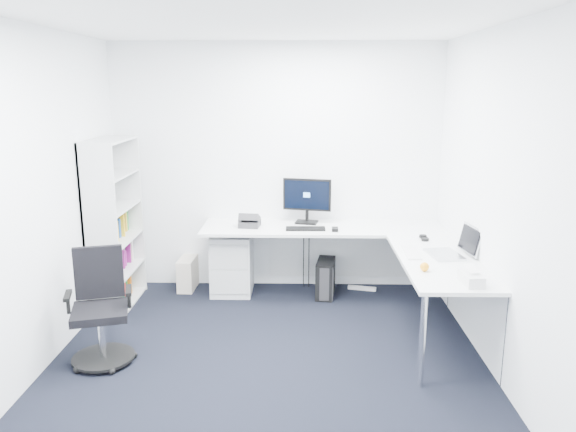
{
  "coord_description": "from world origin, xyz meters",
  "views": [
    {
      "loc": [
        0.26,
        -4.05,
        2.24
      ],
      "look_at": [
        0.15,
        1.05,
        1.05
      ],
      "focal_mm": 35.0,
      "sensor_mm": 36.0,
      "label": 1
    }
  ],
  "objects_px": {
    "task_chair": "(100,309)",
    "monitor": "(307,201)",
    "bookshelf": "(115,224)",
    "l_desk": "(328,272)",
    "laptop": "(445,241)"
  },
  "relations": [
    {
      "from": "task_chair",
      "to": "monitor",
      "type": "relative_size",
      "value": 1.79
    },
    {
      "from": "l_desk",
      "to": "task_chair",
      "type": "height_order",
      "value": "task_chair"
    },
    {
      "from": "bookshelf",
      "to": "task_chair",
      "type": "relative_size",
      "value": 1.84
    },
    {
      "from": "bookshelf",
      "to": "laptop",
      "type": "height_order",
      "value": "bookshelf"
    },
    {
      "from": "task_chair",
      "to": "monitor",
      "type": "bearing_deg",
      "value": 29.19
    },
    {
      "from": "l_desk",
      "to": "bookshelf",
      "type": "height_order",
      "value": "bookshelf"
    },
    {
      "from": "bookshelf",
      "to": "task_chair",
      "type": "xyz_separation_m",
      "value": [
        0.26,
        -1.27,
        -0.39
      ]
    },
    {
      "from": "l_desk",
      "to": "task_chair",
      "type": "distance_m",
      "value": 2.27
    },
    {
      "from": "bookshelf",
      "to": "laptop",
      "type": "distance_m",
      "value": 3.25
    },
    {
      "from": "bookshelf",
      "to": "laptop",
      "type": "relative_size",
      "value": 4.55
    },
    {
      "from": "bookshelf",
      "to": "task_chair",
      "type": "distance_m",
      "value": 1.36
    },
    {
      "from": "l_desk",
      "to": "monitor",
      "type": "bearing_deg",
      "value": 113.69
    },
    {
      "from": "l_desk",
      "to": "monitor",
      "type": "xyz_separation_m",
      "value": [
        -0.22,
        0.49,
        0.64
      ]
    },
    {
      "from": "task_chair",
      "to": "laptop",
      "type": "bearing_deg",
      "value": -5.42
    },
    {
      "from": "l_desk",
      "to": "laptop",
      "type": "distance_m",
      "value": 1.31
    }
  ]
}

